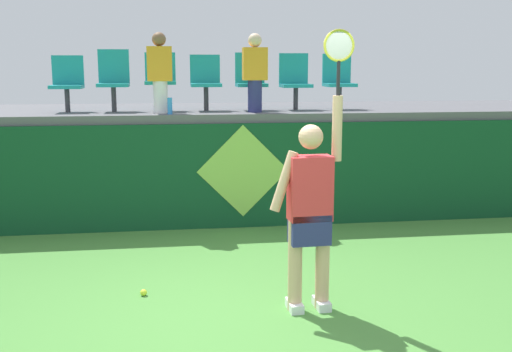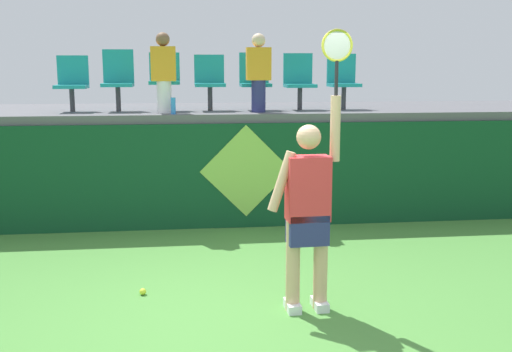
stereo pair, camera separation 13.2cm
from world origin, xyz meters
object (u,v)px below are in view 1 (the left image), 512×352
at_px(stadium_chair_1, 114,78).
at_px(stadium_chair_4, 251,79).
at_px(stadium_chair_0, 67,81).
at_px(spectator_1, 160,71).
at_px(stadium_chair_2, 160,78).
at_px(spectator_0, 255,71).
at_px(stadium_chair_3, 206,80).
at_px(tennis_player, 310,208).
at_px(stadium_chair_5, 295,79).
at_px(water_bottle, 170,106).
at_px(stadium_chair_6, 338,79).
at_px(tennis_ball, 144,292).

relative_size(stadium_chair_1, stadium_chair_4, 1.05).
distance_m(stadium_chair_0, spectator_1, 1.39).
height_order(stadium_chair_2, spectator_0, spectator_0).
bearing_deg(stadium_chair_3, tennis_player, -79.56).
bearing_deg(stadium_chair_4, stadium_chair_5, 0.07).
bearing_deg(spectator_0, water_bottle, -169.57).
height_order(stadium_chair_3, stadium_chair_5, stadium_chair_5).
xyz_separation_m(water_bottle, stadium_chair_0, (-1.44, 0.66, 0.32)).
distance_m(water_bottle, stadium_chair_5, 2.00).
distance_m(stadium_chair_6, spectator_1, 2.70).
bearing_deg(stadium_chair_0, water_bottle, -24.58).
bearing_deg(water_bottle, tennis_player, -68.68).
bearing_deg(stadium_chair_5, water_bottle, -160.48).
relative_size(stadium_chair_5, stadium_chair_6, 1.01).
height_order(stadium_chair_6, spectator_0, spectator_0).
bearing_deg(stadium_chair_6, spectator_0, -161.81).
bearing_deg(stadium_chair_2, water_bottle, -79.24).
distance_m(stadium_chair_2, spectator_1, 0.45).
distance_m(stadium_chair_4, stadium_chair_6, 1.33).
distance_m(stadium_chair_5, spectator_1, 2.04).
bearing_deg(stadium_chair_6, stadium_chair_2, -179.91).
bearing_deg(stadium_chair_2, stadium_chair_0, 179.91).
bearing_deg(stadium_chair_0, stadium_chair_5, 0.07).
distance_m(stadium_chair_2, stadium_chair_6, 2.66).
relative_size(tennis_ball, stadium_chair_4, 0.08).
distance_m(tennis_player, stadium_chair_1, 4.45).
relative_size(stadium_chair_0, spectator_1, 0.72).
bearing_deg(stadium_chair_4, stadium_chair_0, -179.93).
distance_m(stadium_chair_1, spectator_1, 0.81).
relative_size(tennis_player, stadium_chair_2, 3.01).
distance_m(tennis_player, spectator_1, 3.82).
distance_m(tennis_ball, stadium_chair_3, 3.91).
bearing_deg(stadium_chair_3, stadium_chair_5, 0.20).
distance_m(water_bottle, stadium_chair_3, 0.91).
height_order(stadium_chair_0, stadium_chair_2, stadium_chair_2).
distance_m(stadium_chair_3, spectator_0, 0.81).
relative_size(water_bottle, stadium_chair_5, 0.27).
relative_size(stadium_chair_1, stadium_chair_6, 1.07).
relative_size(stadium_chair_0, stadium_chair_5, 0.95).
height_order(tennis_player, stadium_chair_5, tennis_player).
xyz_separation_m(tennis_ball, water_bottle, (0.30, 2.61, 1.65)).
bearing_deg(tennis_ball, tennis_player, -19.47).
bearing_deg(stadium_chair_4, stadium_chair_1, 179.91).
height_order(tennis_ball, water_bottle, water_bottle).
distance_m(tennis_player, stadium_chair_6, 4.16).
relative_size(stadium_chair_3, stadium_chair_4, 0.96).
relative_size(stadium_chair_6, spectator_0, 0.76).
xyz_separation_m(stadium_chair_6, spectator_1, (-2.66, -0.44, 0.13)).
xyz_separation_m(stadium_chair_0, stadium_chair_4, (2.63, 0.00, 0.02)).
relative_size(stadium_chair_4, stadium_chair_6, 1.02).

